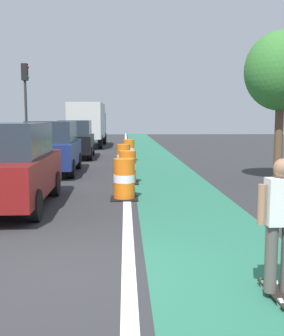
# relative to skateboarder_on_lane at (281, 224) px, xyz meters

# --- Properties ---
(ground_plane) EXTENTS (100.00, 100.00, 0.00)m
(ground_plane) POSITION_rel_skateboarder_on_lane_xyz_m (-2.69, 0.77, -0.91)
(ground_plane) COLOR #2D2D30
(bike_lane_strip) EXTENTS (2.50, 80.00, 0.01)m
(bike_lane_strip) POSITION_rel_skateboarder_on_lane_xyz_m (-0.29, 12.77, -0.91)
(bike_lane_strip) COLOR #286B51
(bike_lane_strip) RESTS_ON ground
(lane_divider_stripe) EXTENTS (0.20, 80.00, 0.01)m
(lane_divider_stripe) POSITION_rel_skateboarder_on_lane_xyz_m (-1.79, 12.77, -0.91)
(lane_divider_stripe) COLOR silver
(lane_divider_stripe) RESTS_ON ground
(skateboarder_on_lane) EXTENTS (0.57, 0.81, 1.69)m
(skateboarder_on_lane) POSITION_rel_skateboarder_on_lane_xyz_m (0.00, 0.00, 0.00)
(skateboarder_on_lane) COLOR black
(skateboarder_on_lane) RESTS_ON ground
(parked_suv_nearest) EXTENTS (2.00, 4.64, 2.04)m
(parked_suv_nearest) POSITION_rel_skateboarder_on_lane_xyz_m (-4.61, 5.26, 0.12)
(parked_suv_nearest) COLOR maroon
(parked_suv_nearest) RESTS_ON ground
(parked_suv_second) EXTENTS (2.02, 4.65, 2.04)m
(parked_suv_second) POSITION_rel_skateboarder_on_lane_xyz_m (-4.66, 11.53, 0.12)
(parked_suv_second) COLOR navy
(parked_suv_second) RESTS_ON ground
(parked_suv_third) EXTENTS (2.05, 4.66, 2.04)m
(parked_suv_third) POSITION_rel_skateboarder_on_lane_xyz_m (-4.54, 17.82, 0.12)
(parked_suv_third) COLOR black
(parked_suv_third) RESTS_ON ground
(traffic_barrel_front) EXTENTS (0.73, 0.73, 1.09)m
(traffic_barrel_front) POSITION_rel_skateboarder_on_lane_xyz_m (-1.86, 6.14, -0.38)
(traffic_barrel_front) COLOR orange
(traffic_barrel_front) RESTS_ON ground
(traffic_barrel_mid) EXTENTS (0.73, 0.73, 1.09)m
(traffic_barrel_mid) POSITION_rel_skateboarder_on_lane_xyz_m (-1.76, 8.80, -0.38)
(traffic_barrel_mid) COLOR orange
(traffic_barrel_mid) RESTS_ON ground
(traffic_barrel_back) EXTENTS (0.73, 0.73, 1.09)m
(traffic_barrel_back) POSITION_rel_skateboarder_on_lane_xyz_m (-1.91, 12.22, -0.38)
(traffic_barrel_back) COLOR orange
(traffic_barrel_back) RESTS_ON ground
(traffic_barrel_far) EXTENTS (0.73, 0.73, 1.09)m
(traffic_barrel_far) POSITION_rel_skateboarder_on_lane_xyz_m (-1.66, 15.97, -0.38)
(traffic_barrel_far) COLOR orange
(traffic_barrel_far) RESTS_ON ground
(delivery_truck_down_block) EXTENTS (2.39, 7.61, 3.23)m
(delivery_truck_down_block) POSITION_rel_skateboarder_on_lane_xyz_m (-4.60, 26.51, 0.94)
(delivery_truck_down_block) COLOR beige
(delivery_truck_down_block) RESTS_ON ground
(traffic_light_corner) EXTENTS (0.41, 0.32, 5.10)m
(traffic_light_corner) POSITION_rel_skateboarder_on_lane_xyz_m (-7.28, 18.37, 2.59)
(traffic_light_corner) COLOR #2D2D2D
(traffic_light_corner) RESTS_ON ground
(pedestrian_crossing) EXTENTS (0.34, 0.20, 1.61)m
(pedestrian_crossing) POSITION_rel_skateboarder_on_lane_xyz_m (-7.59, 14.79, -0.05)
(pedestrian_crossing) COLOR #33333D
(pedestrian_crossing) RESTS_ON ground
(street_tree_sidewalk) EXTENTS (2.40, 2.40, 5.00)m
(street_tree_sidewalk) POSITION_rel_skateboarder_on_lane_xyz_m (3.30, 8.91, 2.76)
(street_tree_sidewalk) COLOR brown
(street_tree_sidewalk) RESTS_ON ground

